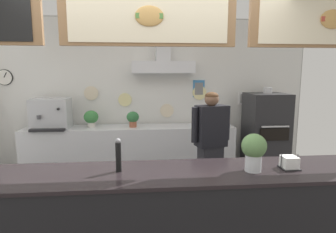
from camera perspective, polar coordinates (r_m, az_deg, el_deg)
The scene contains 11 objects.
back_wall_assembly at distance 4.91m, azimuth -4.23°, elevation 4.55°, with size 5.66×2.60×2.74m.
service_counter at distance 2.62m, azimuth -3.13°, elevation -21.61°, with size 4.55×0.66×1.02m.
back_prep_counter at distance 4.86m, azimuth -7.43°, elevation -7.55°, with size 3.43×0.54×0.94m.
pizza_oven at distance 5.12m, azimuth 18.84°, elevation -3.88°, with size 0.63×0.67×1.58m.
shop_worker at distance 3.67m, azimuth 8.48°, elevation -6.65°, with size 0.51×0.30×1.59m.
espresso_machine at distance 4.90m, azimuth -22.33°, elevation 0.52°, with size 0.58×0.48×0.48m.
potted_oregano at distance 4.69m, azimuth -7.04°, elevation -0.33°, with size 0.20×0.20×0.26m.
potted_sage at distance 4.81m, azimuth -15.11°, elevation -0.23°, with size 0.23×0.23×0.28m.
napkin_holder at distance 2.67m, azimuth 23.07°, elevation -8.53°, with size 0.15×0.15×0.12m.
basil_vase at distance 2.47m, azimuth 16.76°, elevation -6.62°, with size 0.21×0.21×0.32m.
pepper_grinder at distance 2.40m, azimuth -9.88°, elevation -7.63°, with size 0.05×0.05×0.28m.
Camera 1 is at (-0.07, -2.75, 1.84)m, focal length 30.52 mm.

